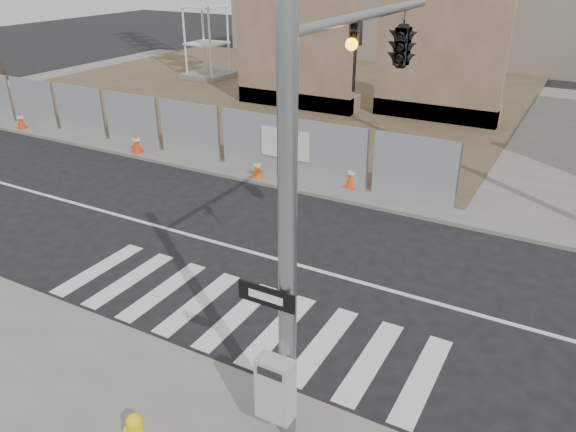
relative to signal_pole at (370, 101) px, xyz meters
The scene contains 10 objects.
ground 5.77m from the signal_pole, 140.66° to the left, with size 100.00×100.00×0.00m, color black.
sidewalk_far 16.91m from the signal_pole, 98.84° to the left, with size 50.00×20.00×0.12m, color slate.
signal_pole is the anchor object (origin of this frame).
chain_link_fence 14.80m from the signal_pole, 150.58° to the left, with size 24.60×0.04×2.00m, color gray.
concrete_wall_left 17.92m from the signal_pole, 122.11° to the left, with size 6.00×1.30×8.00m.
concrete_wall_right 16.46m from the signal_pole, 100.52° to the left, with size 5.50×1.30×8.00m.
traffic_cone_a 19.70m from the signal_pole, 160.47° to the left, with size 0.46×0.46×0.73m.
traffic_cone_b 13.91m from the signal_pole, 150.98° to the left, with size 0.50×0.50×0.74m.
traffic_cone_c 9.91m from the signal_pole, 134.22° to the left, with size 0.42×0.42×0.65m.
traffic_cone_d 8.86m from the signal_pole, 113.71° to the left, with size 0.46×0.46×0.76m.
Camera 1 is at (5.69, -10.56, 6.95)m, focal length 35.00 mm.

